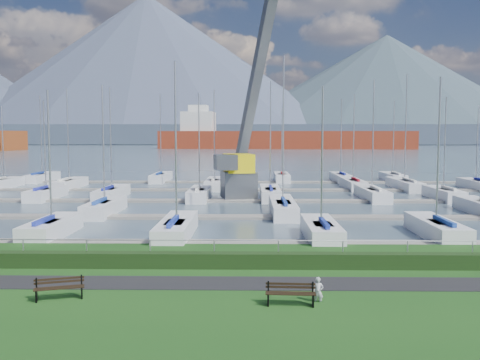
{
  "coord_description": "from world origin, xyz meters",
  "views": [
    {
      "loc": [
        0.64,
        -24.57,
        6.15
      ],
      "look_at": [
        0.0,
        12.0,
        3.0
      ],
      "focal_mm": 40.0,
      "sensor_mm": 36.0,
      "label": 1
    }
  ],
  "objects_px": {
    "bench_left": "(59,288)",
    "person": "(318,288)",
    "crane": "(243,142)",
    "bench_right": "(291,294)"
  },
  "relations": [
    {
      "from": "bench_left",
      "to": "crane",
      "type": "height_order",
      "value": "crane"
    },
    {
      "from": "bench_left",
      "to": "person",
      "type": "xyz_separation_m",
      "value": [
        9.61,
        -0.14,
        0.12
      ]
    },
    {
      "from": "bench_right",
      "to": "crane",
      "type": "bearing_deg",
      "value": 96.46
    },
    {
      "from": "person",
      "to": "bench_right",
      "type": "bearing_deg",
      "value": -145.36
    },
    {
      "from": "bench_left",
      "to": "person",
      "type": "distance_m",
      "value": 9.61
    },
    {
      "from": "bench_left",
      "to": "crane",
      "type": "bearing_deg",
      "value": 61.51
    },
    {
      "from": "crane",
      "to": "bench_right",
      "type": "bearing_deg",
      "value": -98.39
    },
    {
      "from": "bench_right",
      "to": "person",
      "type": "bearing_deg",
      "value": 24.32
    },
    {
      "from": "person",
      "to": "crane",
      "type": "xyz_separation_m",
      "value": [
        -3.13,
        34.36,
        4.79
      ]
    },
    {
      "from": "bench_left",
      "to": "bench_right",
      "type": "distance_m",
      "value": 8.59
    }
  ]
}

